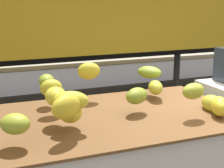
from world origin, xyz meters
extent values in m
cube|color=gray|center=(0.00, 8.73, 0.08)|extent=(80.00, 0.80, 0.16)
cube|color=white|center=(-1.50, -0.10, 0.58)|extent=(2.82, 1.74, 0.08)
cube|color=white|center=(-1.49, 0.74, 0.84)|extent=(2.81, 0.06, 0.44)
cube|color=white|center=(-1.50, -0.94, 0.84)|extent=(2.81, 0.06, 0.44)
cube|color=white|center=(-0.11, -0.11, 0.84)|extent=(0.06, 1.73, 0.44)
cube|color=#B21914|center=(-1.49, 0.77, 0.80)|extent=(2.70, 0.02, 0.07)
cube|color=brown|center=(-1.50, -0.10, 1.07)|extent=(2.94, 1.86, 0.03)
ellipsoid|color=#A6AB2D|center=(-0.35, -0.38, 1.16)|extent=(0.25, 0.39, 0.21)
ellipsoid|color=gold|center=(-0.79, 0.28, 1.26)|extent=(0.28, 0.35, 0.19)
ellipsoid|color=gold|center=(-2.23, -0.18, 1.40)|extent=(0.25, 0.32, 0.20)
ellipsoid|color=gold|center=(-2.13, -0.36, 1.27)|extent=(0.27, 0.36, 0.21)
ellipsoid|color=gold|center=(-0.42, -0.59, 1.21)|extent=(0.33, 0.40, 0.22)
ellipsoid|color=gold|center=(-2.13, -0.42, 1.41)|extent=(0.41, 0.31, 0.20)
ellipsoid|color=olive|center=(-2.20, 0.54, 1.41)|extent=(0.24, 0.30, 0.17)
ellipsoid|color=gold|center=(-2.23, -0.62, 1.42)|extent=(0.39, 0.35, 0.23)
ellipsoid|color=gold|center=(-2.21, 0.18, 1.41)|extent=(0.28, 0.22, 0.21)
ellipsoid|color=gold|center=(-1.63, 0.57, 1.49)|extent=(0.32, 0.22, 0.23)
ellipsoid|color=olive|center=(-1.27, -0.15, 1.30)|extent=(0.39, 0.35, 0.19)
ellipsoid|color=olive|center=(-0.75, 0.54, 1.41)|extent=(0.40, 0.44, 0.17)
ellipsoid|color=#93A42E|center=(-2.70, -0.63, 1.31)|extent=(0.37, 0.37, 0.19)
ellipsoid|color=#A0AB30|center=(-0.75, -0.53, 1.40)|extent=(0.32, 0.25, 0.18)
cylinder|color=black|center=(-1.82, 0.74, 0.32)|extent=(0.64, 0.20, 0.64)
cube|color=black|center=(-1.04, 4.51, 1.10)|extent=(11.05, 0.70, 0.30)
cylinder|color=#38383A|center=(2.26, 4.60, 0.62)|extent=(0.18, 0.18, 1.25)
camera|label=1|loc=(-2.92, -3.61, 2.38)|focal=54.09mm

